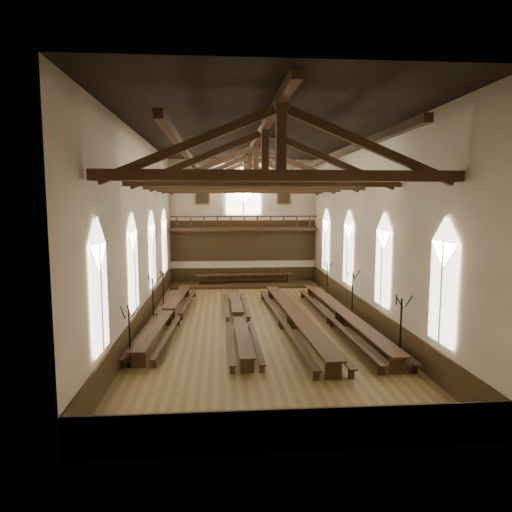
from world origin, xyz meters
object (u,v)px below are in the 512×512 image
Objects in this scene: refectory_row_c at (294,317)px; candelabrum_left_far at (163,295)px; refectory_row_a at (168,313)px; refectory_row_b at (239,318)px; candelabrum_right_far at (327,286)px; high_table at (244,275)px; candelabrum_left_mid at (153,309)px; candelabrum_right_mid at (352,304)px; dais at (244,284)px; refectory_row_d at (343,315)px; candelabrum_left_near at (130,348)px; candelabrum_right_near at (400,340)px.

candelabrum_left_far is (-7.49, 5.72, 0.12)m from refectory_row_c.
refectory_row_a is 3.97m from refectory_row_b.
refectory_row_c is at bearing -114.82° from candelabrum_right_far.
high_table is 2.89× the size of candelabrum_left_mid.
refectory_row_b is at bearing -168.54° from candelabrum_right_mid.
high_table is (-0.00, -0.00, 0.71)m from dais.
candelabrum_left_far is at bearing 100.34° from refectory_row_a.
refectory_row_c reaches higher than refectory_row_d.
refectory_row_d is at bearing -28.21° from candelabrum_left_far.
candelabrum_left_near is at bearing -148.38° from candelabrum_right_mid.
dais is at bearing 63.70° from candelabrum_left_mid.
dais is at bearing 72.62° from candelabrum_left_near.
refectory_row_c is at bearing -155.15° from candelabrum_right_mid.
candelabrum_right_near reaches higher than high_table.
candelabrum_right_near is 1.13× the size of candelabrum_right_far.
dais is 4.56× the size of candelabrum_left_near.
candelabrum_right_mid is at bearing 56.53° from refectory_row_d.
high_table is (4.73, 10.93, 0.27)m from refectory_row_a.
refectory_row_b is 5.15× the size of candelabrum_left_mid.
candelabrum_right_near is (11.10, -11.01, 0.14)m from candelabrum_left_far.
candelabrum_left_mid reaches higher than refectory_row_a.
candelabrum_right_far is at bearing 31.45° from refectory_row_a.
refectory_row_a is at bearing 172.56° from refectory_row_d.
candelabrum_right_mid is (10.33, 0.18, 0.30)m from refectory_row_a.
refectory_row_d is 1.31× the size of dais.
candelabrum_right_near is (5.60, -17.72, 0.03)m from high_table.
refectory_row_c is at bearing -9.75° from candelabrum_left_mid.
high_table is at bearing 140.47° from candelabrum_right_far.
high_table is 8.68m from candelabrum_left_far.
candelabrum_right_near is at bearing -72.48° from dais.
refectory_row_d is at bearing -97.04° from candelabrum_right_far.
candelabrum_right_near reaches higher than refectory_row_d.
refectory_row_a is 0.96× the size of refectory_row_c.
candelabrum_right_mid reaches higher than candelabrum_left_near.
high_table is 2.78× the size of candelabrum_right_mid.
candelabrum_left_near is (-10.17, -5.43, 0.18)m from refectory_row_d.
candelabrum_left_mid is (-7.49, 1.29, 0.22)m from refectory_row_c.
high_table reaches higher than refectory_row_c.
refectory_row_d is at bearing -7.44° from refectory_row_a.
high_table is 18.43m from candelabrum_left_near.
candelabrum_left_near reaches higher than dais.
candelabrum_left_mid is at bearing -165.18° from refectory_row_a.
dais is at bearing 99.07° from refectory_row_c.
candelabrum_left_near reaches higher than refectory_row_c.
dais is (-1.98, 12.42, -0.49)m from refectory_row_c.
candelabrum_left_far reaches higher than refectory_row_a.
candelabrum_left_near is at bearing -107.38° from high_table.
candelabrum_left_far is (-4.58, 5.37, 0.21)m from refectory_row_b.
refectory_row_a is 1.86× the size of high_table.
candelabrum_left_near is (-7.49, -5.16, 0.17)m from refectory_row_c.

